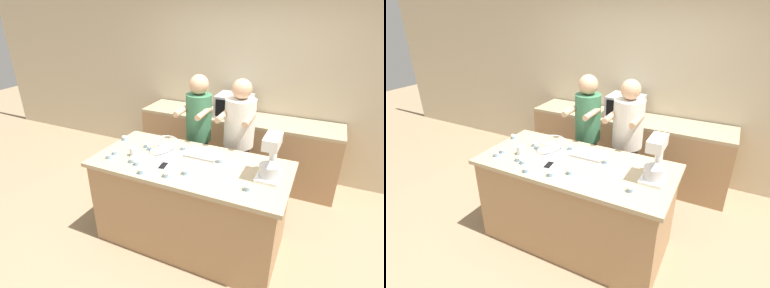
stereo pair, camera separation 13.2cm
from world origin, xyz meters
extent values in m
plane|color=#937A5B|center=(0.00, 0.00, 0.00)|extent=(16.00, 16.00, 0.00)
cube|color=beige|center=(0.00, 1.90, 1.35)|extent=(10.00, 0.06, 2.70)
cube|color=#A87F56|center=(0.00, 0.00, 0.45)|extent=(1.85, 0.86, 0.91)
cube|color=tan|center=(0.00, 0.00, 0.93)|extent=(1.93, 0.92, 0.04)
cube|color=#A87F56|center=(0.00, 1.55, 0.44)|extent=(2.80, 0.60, 0.88)
cube|color=tan|center=(0.00, 1.55, 0.90)|extent=(2.80, 0.60, 0.04)
cylinder|color=#33384C|center=(-0.24, 0.75, 0.43)|extent=(0.24, 0.24, 0.85)
cylinder|color=#38704C|center=(-0.24, 0.75, 1.13)|extent=(0.31, 0.31, 0.56)
sphere|color=tan|center=(-0.24, 0.75, 1.52)|extent=(0.23, 0.23, 0.23)
cylinder|color=tan|center=(-0.37, 0.58, 1.25)|extent=(0.06, 0.34, 0.06)
cylinder|color=tan|center=(-0.11, 0.58, 1.25)|extent=(0.06, 0.34, 0.06)
cylinder|color=#33384C|center=(0.26, 0.75, 0.44)|extent=(0.27, 0.27, 0.87)
cylinder|color=silver|center=(0.26, 0.75, 1.14)|extent=(0.34, 0.34, 0.55)
sphere|color=tan|center=(0.26, 0.75, 1.53)|extent=(0.22, 0.22, 0.22)
cylinder|color=tan|center=(0.11, 0.58, 1.26)|extent=(0.06, 0.34, 0.06)
cylinder|color=tan|center=(0.41, 0.58, 1.26)|extent=(0.06, 0.34, 0.06)
cube|color=white|center=(0.75, 0.05, 0.96)|extent=(0.20, 0.30, 0.03)
cylinder|color=white|center=(0.75, 0.17, 1.11)|extent=(0.07, 0.07, 0.28)
cube|color=white|center=(0.75, 0.04, 1.30)|extent=(0.13, 0.26, 0.10)
cylinder|color=#BCBCC1|center=(0.75, 0.01, 1.03)|extent=(0.17, 0.17, 0.11)
cone|color=#BCBCC1|center=(-0.34, 0.11, 1.01)|extent=(0.25, 0.25, 0.13)
torus|color=#BCBCC1|center=(-0.34, 0.11, 1.07)|extent=(0.26, 0.26, 0.01)
cube|color=#BCBCC1|center=(0.05, 0.20, 0.96)|extent=(0.33, 0.22, 0.02)
cube|color=white|center=(0.05, 0.20, 0.98)|extent=(0.27, 0.18, 0.02)
cube|color=#B7B7BC|center=(-0.06, 1.55, 1.07)|extent=(0.47, 0.39, 0.30)
cube|color=black|center=(-0.10, 1.35, 1.07)|extent=(0.32, 0.01, 0.24)
cube|color=#2D2D2D|center=(0.11, 1.35, 1.07)|extent=(0.09, 0.01, 0.24)
cube|color=silver|center=(-0.20, -0.18, 0.95)|extent=(0.09, 0.15, 0.01)
cube|color=black|center=(-0.20, -0.18, 0.96)|extent=(0.08, 0.14, 0.00)
cylinder|color=silver|center=(-0.59, -0.11, 0.99)|extent=(0.07, 0.07, 0.09)
cylinder|color=#759EC6|center=(-0.58, 0.12, 0.96)|extent=(0.05, 0.05, 0.03)
ellipsoid|color=beige|center=(-0.58, 0.12, 0.98)|extent=(0.06, 0.06, 0.03)
cylinder|color=#759EC6|center=(-0.91, 0.17, 0.96)|extent=(0.05, 0.05, 0.03)
ellipsoid|color=beige|center=(-0.91, 0.17, 0.98)|extent=(0.06, 0.06, 0.03)
cylinder|color=#759EC6|center=(-0.51, 0.08, 0.96)|extent=(0.05, 0.05, 0.03)
ellipsoid|color=beige|center=(-0.51, 0.08, 0.98)|extent=(0.06, 0.06, 0.03)
cylinder|color=#759EC6|center=(0.63, -0.24, 0.96)|extent=(0.05, 0.05, 0.03)
ellipsoid|color=beige|center=(0.63, -0.24, 0.98)|extent=(0.06, 0.06, 0.03)
cylinder|color=#759EC6|center=(-0.19, 0.23, 0.96)|extent=(0.05, 0.05, 0.03)
ellipsoid|color=beige|center=(-0.19, 0.23, 0.98)|extent=(0.06, 0.06, 0.03)
cylinder|color=#759EC6|center=(-0.45, -0.26, 0.96)|extent=(0.05, 0.05, 0.03)
ellipsoid|color=beige|center=(-0.45, -0.26, 0.98)|extent=(0.06, 0.06, 0.03)
cylinder|color=#759EC6|center=(-0.78, -0.17, 0.96)|extent=(0.05, 0.05, 0.03)
ellipsoid|color=beige|center=(-0.78, -0.17, 0.98)|extent=(0.06, 0.06, 0.03)
cylinder|color=#759EC6|center=(-0.08, -0.33, 0.96)|extent=(0.05, 0.05, 0.03)
ellipsoid|color=beige|center=(-0.08, -0.33, 0.98)|extent=(0.06, 0.06, 0.03)
cylinder|color=#759EC6|center=(-0.32, -0.38, 0.96)|extent=(0.05, 0.05, 0.03)
ellipsoid|color=beige|center=(-0.32, -0.38, 0.98)|extent=(0.06, 0.06, 0.03)
cylinder|color=#759EC6|center=(0.26, 0.12, 0.96)|extent=(0.05, 0.05, 0.03)
ellipsoid|color=beige|center=(0.26, 0.12, 0.98)|extent=(0.06, 0.06, 0.03)
cylinder|color=#759EC6|center=(0.05, -0.22, 0.96)|extent=(0.05, 0.05, 0.03)
ellipsoid|color=beige|center=(0.05, -0.22, 0.98)|extent=(0.06, 0.06, 0.03)
cylinder|color=#759EC6|center=(-0.52, -0.24, 0.96)|extent=(0.05, 0.05, 0.03)
ellipsoid|color=beige|center=(-0.52, -0.24, 0.98)|extent=(0.06, 0.06, 0.03)
cylinder|color=#759EC6|center=(-0.78, -0.26, 0.96)|extent=(0.05, 0.05, 0.03)
ellipsoid|color=beige|center=(-0.78, -0.26, 0.98)|extent=(0.06, 0.06, 0.03)
camera|label=1|loc=(1.10, -2.32, 2.33)|focal=28.00mm
camera|label=2|loc=(1.22, -2.26, 2.33)|focal=28.00mm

